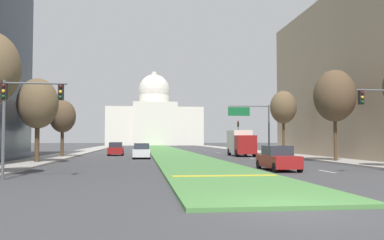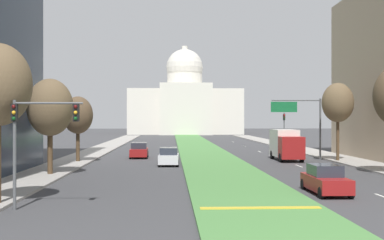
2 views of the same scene
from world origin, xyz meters
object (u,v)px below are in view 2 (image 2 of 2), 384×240
at_px(traffic_light_far_right, 284,126).
at_px(overhead_guide_sign, 302,116).
at_px(sedan_midblock, 169,157).
at_px(sedan_lead_stopped, 326,180).
at_px(street_tree_left_mid, 50,108).
at_px(box_truck_delivery, 286,144).
at_px(capitol_building, 185,106).
at_px(street_tree_right_far, 338,103).
at_px(sedan_distant, 139,151).
at_px(traffic_light_near_left, 33,130).
at_px(street_tree_left_far, 78,116).

xyz_separation_m(traffic_light_far_right, overhead_guide_sign, (-1.79, -16.20, 1.33)).
distance_m(traffic_light_far_right, sedan_midblock, 27.51).
bearing_deg(sedan_midblock, sedan_lead_stopped, -63.44).
height_order(street_tree_left_mid, box_truck_delivery, street_tree_left_mid).
xyz_separation_m(capitol_building, street_tree_left_mid, (-13.34, -111.89, -3.20)).
distance_m(traffic_light_far_right, street_tree_right_far, 19.19).
bearing_deg(sedan_distant, overhead_guide_sign, -10.29).
distance_m(traffic_light_near_left, street_tree_right_far, 35.11).
bearing_deg(box_truck_delivery, street_tree_left_mid, -147.79).
height_order(traffic_light_far_right, street_tree_left_far, street_tree_left_far).
bearing_deg(box_truck_delivery, street_tree_left_far, -175.20).
bearing_deg(sedan_lead_stopped, street_tree_left_mid, 151.08).
bearing_deg(traffic_light_near_left, traffic_light_far_right, 63.73).
relative_size(traffic_light_near_left, overhead_guide_sign, 0.80).
xyz_separation_m(street_tree_right_far, sedan_distant, (-20.39, 5.94, -5.14)).
bearing_deg(traffic_light_far_right, overhead_guide_sign, -96.32).
distance_m(street_tree_left_far, sedan_distant, 9.06).
bearing_deg(box_truck_delivery, street_tree_right_far, -20.33).
height_order(street_tree_right_far, sedan_distant, street_tree_right_far).
bearing_deg(sedan_midblock, capitol_building, 87.59).
bearing_deg(street_tree_right_far, sedan_midblock, -168.99).
distance_m(street_tree_right_far, box_truck_delivery, 6.72).
bearing_deg(sedan_midblock, street_tree_left_far, 159.62).
distance_m(traffic_light_near_left, box_truck_delivery, 33.55).
bearing_deg(street_tree_right_far, sedan_distant, 163.76).
height_order(capitol_building, overhead_guide_sign, capitol_building).
distance_m(traffic_light_far_right, sedan_lead_stopped, 41.15).
height_order(street_tree_left_far, sedan_lead_stopped, street_tree_left_far).
relative_size(street_tree_left_mid, street_tree_right_far, 0.92).
bearing_deg(street_tree_left_far, overhead_guide_sign, 6.78).
bearing_deg(traffic_light_far_right, capitol_building, 98.07).
bearing_deg(box_truck_delivery, traffic_light_far_right, 77.81).
bearing_deg(sedan_lead_stopped, sedan_midblock, 116.56).
bearing_deg(street_tree_right_far, street_tree_left_far, 179.95).
bearing_deg(street_tree_right_far, overhead_guide_sign, 136.77).
xyz_separation_m(sedan_lead_stopped, sedan_midblock, (-9.10, 18.21, -0.00)).
bearing_deg(sedan_midblock, traffic_light_near_left, -105.55).
height_order(sedan_midblock, box_truck_delivery, box_truck_delivery).
bearing_deg(sedan_distant, traffic_light_near_left, -95.36).
bearing_deg(capitol_building, overhead_guide_sign, -84.29).
xyz_separation_m(street_tree_left_mid, street_tree_right_far, (26.04, 11.54, 0.78)).
bearing_deg(sedan_distant, sedan_lead_stopped, -65.65).
distance_m(overhead_guide_sign, street_tree_right_far, 4.25).
bearing_deg(sedan_midblock, street_tree_left_mid, -137.51).
relative_size(street_tree_left_far, sedan_midblock, 1.53).
height_order(traffic_light_near_left, street_tree_right_far, street_tree_right_far).
distance_m(sedan_lead_stopped, sedan_distant, 30.15).
height_order(sedan_lead_stopped, sedan_midblock, sedan_lead_stopped).
distance_m(traffic_light_far_right, overhead_guide_sign, 16.36).
bearing_deg(capitol_building, street_tree_right_far, -82.79).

